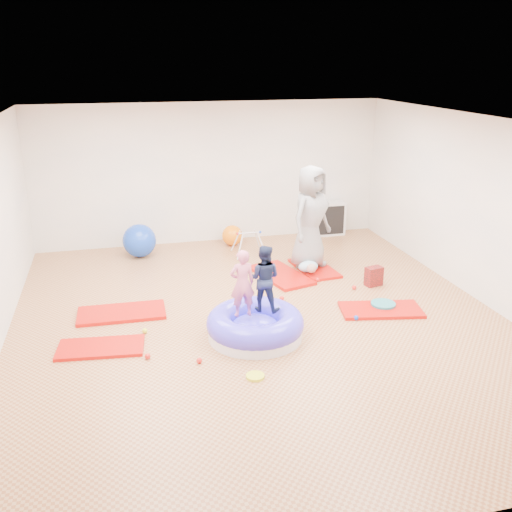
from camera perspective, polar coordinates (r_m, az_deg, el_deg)
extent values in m
cube|color=tan|center=(8.27, 0.51, -6.56)|extent=(7.00, 8.00, 0.01)
cube|color=white|center=(7.49, 0.58, 13.10)|extent=(7.00, 8.00, 0.01)
cube|color=white|center=(11.57, -4.53, 8.23)|extent=(7.00, 0.01, 2.80)
cube|color=white|center=(4.32, 14.39, -12.09)|extent=(7.00, 0.01, 2.80)
cube|color=white|center=(9.26, 22.04, 4.08)|extent=(0.01, 8.00, 2.80)
cube|color=#C80103|center=(7.80, -15.26, -8.83)|extent=(1.16, 0.67, 0.05)
cube|color=#C80103|center=(8.70, -13.28, -5.56)|extent=(1.29, 0.67, 0.05)
cube|color=#C80103|center=(9.91, 2.50, -1.91)|extent=(0.95, 1.40, 0.05)
cube|color=#C80103|center=(8.78, 12.38, -5.28)|extent=(1.29, 0.82, 0.05)
cube|color=#C80103|center=(10.28, 5.84, -1.22)|extent=(0.67, 1.18, 0.05)
cylinder|color=white|center=(7.82, -0.08, -7.59)|extent=(1.29, 1.29, 0.15)
torus|color=#453AF4|center=(7.76, -0.08, -6.70)|extent=(1.33, 1.33, 0.35)
ellipsoid|color=#453AF4|center=(7.80, -0.08, -7.25)|extent=(0.70, 0.70, 0.32)
imported|color=#CD6080|center=(7.47, -1.39, -2.40)|extent=(0.35, 0.24, 0.93)
imported|color=#18203F|center=(7.64, 0.80, -1.89)|extent=(0.56, 0.52, 0.93)
imported|color=gray|center=(10.03, 5.47, 3.89)|extent=(1.06, 0.98, 1.82)
ellipsoid|color=#99C4DB|center=(9.99, 5.25, -1.07)|extent=(0.35, 0.23, 0.20)
sphere|color=tan|center=(9.84, 5.56, -1.25)|extent=(0.16, 0.16, 0.16)
sphere|color=yellow|center=(8.07, -11.07, -7.35)|extent=(0.07, 0.07, 0.07)
sphere|color=red|center=(7.43, -10.78, -9.82)|extent=(0.07, 0.07, 0.07)
sphere|color=red|center=(7.24, -5.70, -10.37)|extent=(0.07, 0.07, 0.07)
sphere|color=red|center=(8.95, 2.59, -4.24)|extent=(0.07, 0.07, 0.07)
sphere|color=red|center=(10.16, 12.16, -1.74)|extent=(0.07, 0.07, 0.07)
sphere|color=blue|center=(8.42, 9.98, -6.11)|extent=(0.07, 0.07, 0.07)
sphere|color=red|center=(9.72, 6.18, -2.38)|extent=(0.07, 0.07, 0.07)
sphere|color=red|center=(9.48, 9.80, -3.12)|extent=(0.07, 0.07, 0.07)
sphere|color=blue|center=(11.03, -11.58, 1.52)|extent=(0.63, 0.63, 0.63)
sphere|color=orange|center=(11.50, -2.40, 2.07)|extent=(0.41, 0.41, 0.41)
cylinder|color=silver|center=(10.67, -1.60, 0.91)|extent=(0.17, 0.18, 0.46)
cylinder|color=silver|center=(11.03, -2.04, 1.53)|extent=(0.17, 0.18, 0.46)
cylinder|color=silver|center=(10.76, 0.63, 1.08)|extent=(0.17, 0.18, 0.46)
cylinder|color=silver|center=(11.12, 0.11, 1.70)|extent=(0.17, 0.18, 0.46)
cylinder|color=silver|center=(10.83, -0.73, 2.32)|extent=(0.45, 0.03, 0.03)
sphere|color=red|center=(10.78, -1.88, 2.23)|extent=(0.05, 0.05, 0.05)
sphere|color=blue|center=(10.88, 0.41, 2.40)|extent=(0.05, 0.05, 0.05)
cube|color=silver|center=(12.27, 7.16, 3.76)|extent=(0.71, 0.34, 0.71)
cube|color=black|center=(12.12, 7.44, 3.55)|extent=(0.61, 0.02, 0.61)
cube|color=silver|center=(12.22, 7.25, 3.69)|extent=(0.02, 0.24, 0.62)
cube|color=silver|center=(12.22, 7.25, 3.69)|extent=(0.62, 0.24, 0.02)
cylinder|color=teal|center=(8.89, 12.59, -4.84)|extent=(0.37, 0.37, 0.08)
cube|color=#B31512|center=(9.68, 11.70, -2.00)|extent=(0.31, 0.23, 0.32)
cylinder|color=yellow|center=(6.93, -0.08, -11.94)|extent=(0.22, 0.22, 0.03)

